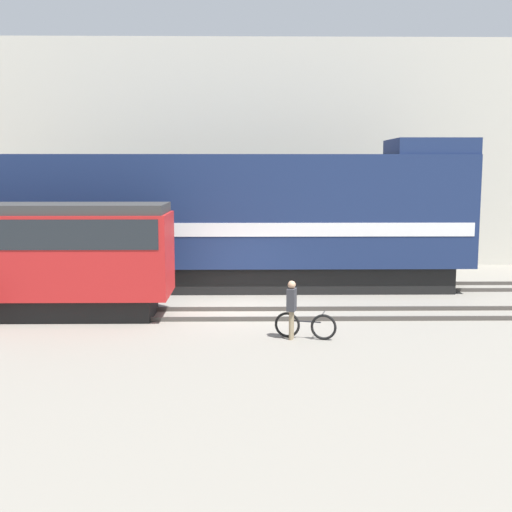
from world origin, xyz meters
name	(u,v)px	position (x,y,z in m)	size (l,w,h in m)	color
ground_plane	(241,312)	(0.00, 0.00, 0.00)	(120.00, 120.00, 0.00)	gray
track_near	(240,314)	(0.00, -0.64, 0.07)	(60.00, 1.50, 0.14)	#47423D
track_far	(242,287)	(0.00, 4.05, 0.07)	(60.00, 1.51, 0.14)	#47423D
building_backdrop	(243,155)	(0.00, 13.26, 5.40)	(41.07, 6.00, 10.81)	beige
freight_locomotive	(240,220)	(-0.04, 4.05, 2.72)	(17.80, 3.04, 5.80)	black
streetcar	(26,253)	(-6.74, -0.64, 2.05)	(9.05, 2.54, 3.59)	black
bicycle	(305,326)	(1.82, -3.44, 0.36)	(1.69, 0.62, 0.78)	black
person	(292,304)	(1.43, -3.48, 0.99)	(0.31, 0.41, 1.63)	#8C7A5B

